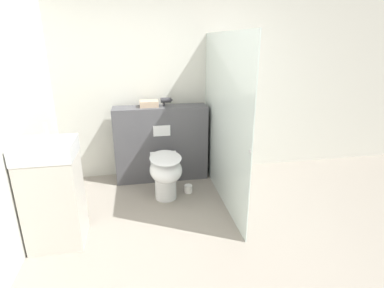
# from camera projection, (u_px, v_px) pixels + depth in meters

# --- Properties ---
(ground_plane) EXTENTS (12.00, 12.00, 0.00)m
(ground_plane) POSITION_uv_depth(u_px,v_px,m) (189.00, 255.00, 2.71)
(ground_plane) COLOR gray
(wall_back) EXTENTS (8.00, 0.06, 2.50)m
(wall_back) POSITION_uv_depth(u_px,v_px,m) (165.00, 86.00, 4.08)
(wall_back) COLOR silver
(wall_back) RESTS_ON ground_plane
(partition_panel) EXTENTS (1.24, 0.31, 1.02)m
(partition_panel) POSITION_uv_depth(u_px,v_px,m) (161.00, 143.00, 4.08)
(partition_panel) COLOR #4C4C51
(partition_panel) RESTS_ON ground_plane
(shower_glass) EXTENTS (0.04, 1.81, 1.93)m
(shower_glass) POSITION_uv_depth(u_px,v_px,m) (223.00, 122.00, 3.40)
(shower_glass) COLOR silver
(shower_glass) RESTS_ON ground_plane
(toilet) EXTENTS (0.37, 0.62, 0.58)m
(toilet) POSITION_uv_depth(u_px,v_px,m) (166.00, 172.00, 3.53)
(toilet) COLOR white
(toilet) RESTS_ON ground_plane
(sink_vanity) EXTENTS (0.49, 0.41, 1.16)m
(sink_vanity) POSITION_uv_depth(u_px,v_px,m) (53.00, 194.00, 2.73)
(sink_vanity) COLOR beige
(sink_vanity) RESTS_ON ground_plane
(hair_drier) EXTENTS (0.16, 0.07, 0.11)m
(hair_drier) POSITION_uv_depth(u_px,v_px,m) (166.00, 100.00, 3.91)
(hair_drier) COLOR #2D2D33
(hair_drier) RESTS_ON partition_panel
(folded_towel) EXTENTS (0.24, 0.19, 0.08)m
(folded_towel) POSITION_uv_depth(u_px,v_px,m) (149.00, 104.00, 3.90)
(folded_towel) COLOR tan
(folded_towel) RESTS_ON partition_panel
(spare_toilet_roll) EXTENTS (0.10, 0.10, 0.10)m
(spare_toilet_roll) POSITION_uv_depth(u_px,v_px,m) (188.00, 189.00, 3.81)
(spare_toilet_roll) COLOR white
(spare_toilet_roll) RESTS_ON ground_plane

